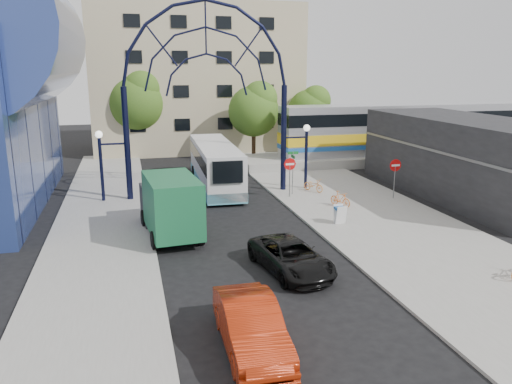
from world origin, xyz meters
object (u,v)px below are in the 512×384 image
object	(u,v)px
do_not_enter_sign	(395,169)
bike_near_b	(340,199)
red_sedan	(251,326)
gateway_arch	(206,60)
tree_north_c	(311,109)
street_name_sign	(293,163)
green_truck	(169,205)
bike_near_a	(313,185)
tree_north_b	(137,100)
city_bus	(215,165)
sandwich_board	(340,212)
train_car	(418,128)
black_suv	(291,257)
stop_sign	(290,168)
tree_north_a	(255,108)

from	to	relation	value
do_not_enter_sign	bike_near_b	distance (m)	4.36
do_not_enter_sign	red_sedan	bearing A→B (deg)	-131.62
gateway_arch	tree_north_c	world-z (taller)	gateway_arch
street_name_sign	green_truck	size ratio (longest dim) A/B	0.45
green_truck	bike_near_a	distance (m)	11.76
street_name_sign	bike_near_a	bearing A→B (deg)	12.48
tree_north_b	city_bus	bearing A→B (deg)	-71.08
do_not_enter_sign	sandwich_board	xyz separation A→B (m)	(-5.40, -4.02, -1.23)
city_bus	train_car	bearing A→B (deg)	18.74
train_car	red_sedan	bearing A→B (deg)	-129.54
city_bus	black_suv	xyz separation A→B (m)	(0.38, -15.48, -0.93)
train_car	tree_north_b	xyz separation A→B (m)	(-23.88, 7.93, 2.37)
gateway_arch	stop_sign	size ratio (longest dim) A/B	5.46
street_name_sign	bike_near_b	distance (m)	4.25
black_suv	red_sedan	bearing A→B (deg)	-128.73
sandwich_board	tree_north_c	world-z (taller)	tree_north_c
tree_north_b	green_truck	world-z (taller)	tree_north_b
gateway_arch	street_name_sign	distance (m)	8.38
sandwich_board	black_suv	distance (m)	6.81
street_name_sign	black_suv	size ratio (longest dim) A/B	0.60
sandwich_board	train_car	size ratio (longest dim) A/B	0.04
black_suv	city_bus	bearing A→B (deg)	82.34
tree_north_a	black_suv	size ratio (longest dim) A/B	1.50
black_suv	train_car	bearing A→B (deg)	39.33
bike_near_a	tree_north_a	bearing A→B (deg)	63.72
sandwich_board	bike_near_a	world-z (taller)	sandwich_board
black_suv	bike_near_a	distance (m)	13.38
sandwich_board	tree_north_c	distance (m)	23.17
city_bus	tree_north_a	bearing A→B (deg)	63.26
tree_north_b	bike_near_b	bearing A→B (deg)	-62.50
gateway_arch	city_bus	bearing A→B (deg)	70.69
black_suv	red_sedan	distance (m)	5.97
gateway_arch	do_not_enter_sign	world-z (taller)	gateway_arch
gateway_arch	do_not_enter_sign	bearing A→B (deg)	-19.99
tree_north_a	tree_north_b	bearing A→B (deg)	158.20
tree_north_a	bike_near_b	world-z (taller)	tree_north_a
green_truck	red_sedan	bearing A→B (deg)	-88.01
gateway_arch	do_not_enter_sign	size ratio (longest dim) A/B	5.50
sandwich_board	black_suv	size ratio (longest dim) A/B	0.21
stop_sign	bike_near_b	world-z (taller)	stop_sign
gateway_arch	tree_north_a	bearing A→B (deg)	62.83
street_name_sign	tree_north_c	xyz separation A→B (m)	(6.92, 15.33, 2.15)
sandwich_board	bike_near_b	world-z (taller)	sandwich_board
do_not_enter_sign	black_suv	xyz separation A→B (m)	(-9.82, -9.20, -1.33)
stop_sign	black_suv	bearing A→B (deg)	-107.93
tree_north_b	red_sedan	distance (m)	34.67
city_bus	black_suv	world-z (taller)	city_bus
do_not_enter_sign	bike_near_a	bearing A→B (deg)	145.05
bike_near_b	tree_north_c	bearing A→B (deg)	49.05
tree_north_b	train_car	bearing A→B (deg)	-18.36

